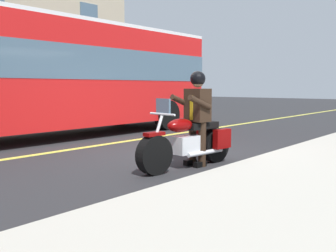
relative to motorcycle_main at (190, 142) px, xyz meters
name	(u,v)px	position (x,y,z in m)	size (l,w,h in m)	color
ground_plane	(166,154)	(-0.76, -1.22, -0.45)	(80.00, 80.00, 0.00)	#28282B
lane_center_stripe	(107,144)	(-0.76, -3.22, -0.45)	(60.00, 0.16, 0.01)	#E5DB4C
motorcycle_main	(190,142)	(0.00, 0.00, 0.00)	(2.22, 0.74, 1.26)	black
rider_main	(197,110)	(-0.19, 0.02, 0.58)	(0.66, 0.60, 1.74)	black
bus_near	(52,72)	(-0.59, -5.37, 1.42)	(11.05, 2.70, 3.30)	red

